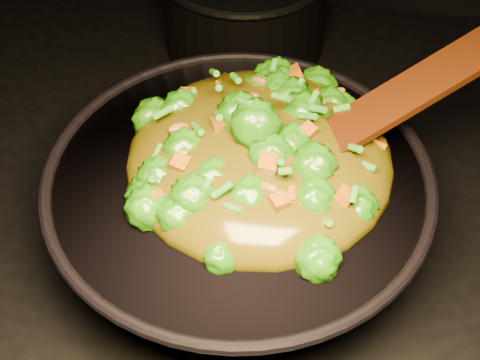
# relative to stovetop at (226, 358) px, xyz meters

# --- Properties ---
(stovetop) EXTENTS (1.20, 0.90, 0.90)m
(stovetop) POSITION_rel_stovetop_xyz_m (0.00, 0.00, 0.00)
(stovetop) COLOR black
(stovetop) RESTS_ON ground
(wok) EXTENTS (0.56, 0.56, 0.12)m
(wok) POSITION_rel_stovetop_xyz_m (0.04, -0.08, 0.51)
(wok) COLOR black
(wok) RESTS_ON stovetop
(stir_fry) EXTENTS (0.39, 0.39, 0.10)m
(stir_fry) POSITION_rel_stovetop_xyz_m (0.06, -0.06, 0.62)
(stir_fry) COLOR #297E09
(stir_fry) RESTS_ON wok
(spatula) EXTENTS (0.30, 0.21, 0.14)m
(spatula) POSITION_rel_stovetop_xyz_m (0.17, -0.03, 0.63)
(spatula) COLOR #341508
(spatula) RESTS_ON wok
(back_pot) EXTENTS (0.31, 0.31, 0.14)m
(back_pot) POSITION_rel_stovetop_xyz_m (-0.02, 0.32, 0.52)
(back_pot) COLOR black
(back_pot) RESTS_ON stovetop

